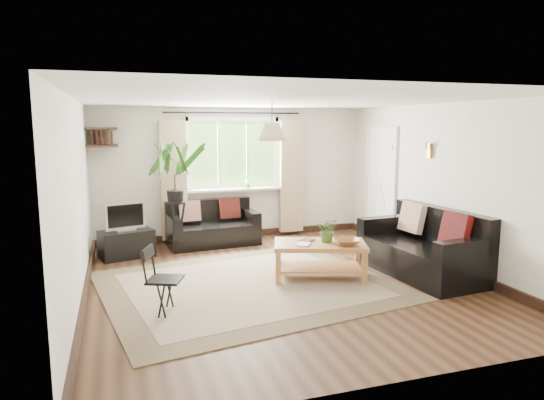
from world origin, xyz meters
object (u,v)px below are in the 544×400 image
object	(u,v)px
sofa_back	(213,224)
folding_chair	(165,281)
palm_stand	(176,198)
coffee_table	(320,261)
tv_stand	(127,244)
sofa_right	(421,244)

from	to	relation	value
sofa_back	folding_chair	size ratio (longest dim) A/B	2.04
palm_stand	coffee_table	bearing A→B (deg)	-49.63
tv_stand	palm_stand	bearing A→B (deg)	-11.67
sofa_right	coffee_table	xyz separation A→B (m)	(-1.43, 0.25, -0.19)
tv_stand	folding_chair	world-z (taller)	folding_chair
sofa_right	folding_chair	world-z (taller)	sofa_right
folding_chair	sofa_back	bearing A→B (deg)	1.02
sofa_back	tv_stand	size ratio (longest dim) A/B	1.92
palm_stand	tv_stand	bearing A→B (deg)	-175.86
sofa_back	palm_stand	size ratio (longest dim) A/B	0.85
palm_stand	sofa_back	bearing A→B (deg)	27.66
coffee_table	tv_stand	distance (m)	3.15
sofa_back	tv_stand	xyz separation A→B (m)	(-1.47, -0.41, -0.15)
sofa_back	palm_stand	xyz separation A→B (m)	(-0.67, -0.35, 0.55)
palm_stand	folding_chair	size ratio (longest dim) A/B	2.41
sofa_back	folding_chair	world-z (taller)	folding_chair
sofa_right	palm_stand	distance (m)	3.88
coffee_table	tv_stand	world-z (taller)	coffee_table
sofa_right	tv_stand	bearing A→B (deg)	-124.31
coffee_table	folding_chair	size ratio (longest dim) A/B	1.62
tv_stand	sofa_back	bearing A→B (deg)	-0.25
sofa_back	sofa_right	xyz separation A→B (m)	(2.46, -2.59, 0.07)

